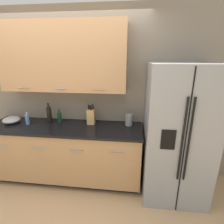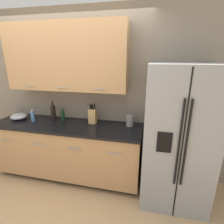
# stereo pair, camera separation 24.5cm
# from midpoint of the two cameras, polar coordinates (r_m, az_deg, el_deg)

# --- Properties ---
(ground_plane) EXTENTS (14.00, 14.00, 0.00)m
(ground_plane) POSITION_cam_midpoint_polar(r_m,az_deg,el_deg) (2.76, -17.82, -27.01)
(ground_plane) COLOR tan
(wall_back) EXTENTS (10.00, 0.39, 2.60)m
(wall_back) POSITION_cam_midpoint_polar(r_m,az_deg,el_deg) (2.86, -10.90, 8.78)
(wall_back) COLOR gray
(wall_back) RESTS_ON ground_plane
(counter_unit) EXTENTS (2.32, 0.64, 0.91)m
(counter_unit) POSITION_cam_midpoint_polar(r_m,az_deg,el_deg) (2.94, -11.69, -12.10)
(counter_unit) COLOR black
(counter_unit) RESTS_ON ground_plane
(refrigerator) EXTENTS (0.83, 0.81, 1.83)m
(refrigerator) POSITION_cam_midpoint_polar(r_m,az_deg,el_deg) (2.47, 23.16, -7.35)
(refrigerator) COLOR gray
(refrigerator) RESTS_ON ground_plane
(knife_block) EXTENTS (0.11, 0.11, 0.32)m
(knife_block) POSITION_cam_midpoint_polar(r_m,az_deg,el_deg) (2.70, -3.75, -1.22)
(knife_block) COLOR tan
(knife_block) RESTS_ON counter_unit
(wine_bottle) EXTENTS (0.07, 0.07, 0.31)m
(wine_bottle) POSITION_cam_midpoint_polar(r_m,az_deg,el_deg) (2.94, -16.41, 0.10)
(wine_bottle) COLOR black
(wine_bottle) RESTS_ON counter_unit
(soap_dispenser) EXTENTS (0.06, 0.06, 0.19)m
(soap_dispenser) POSITION_cam_midpoint_polar(r_m,az_deg,el_deg) (3.00, -22.41, -1.38)
(soap_dispenser) COLOR #4C7FB2
(soap_dispenser) RESTS_ON counter_unit
(oil_bottle) EXTENTS (0.06, 0.06, 0.22)m
(oil_bottle) POSITION_cam_midpoint_polar(r_m,az_deg,el_deg) (2.86, -13.47, -0.96)
(oil_bottle) COLOR black
(oil_bottle) RESTS_ON counter_unit
(steel_canister) EXTENTS (0.11, 0.11, 0.19)m
(steel_canister) POSITION_cam_midpoint_polar(r_m,az_deg,el_deg) (2.62, 8.56, -2.74)
(steel_canister) COLOR gray
(steel_canister) RESTS_ON counter_unit
(mixing_bowl) EXTENTS (0.26, 0.26, 0.10)m
(mixing_bowl) POSITION_cam_midpoint_polar(r_m,az_deg,el_deg) (3.20, -26.25, -1.33)
(mixing_bowl) COLOR #A3A3A5
(mixing_bowl) RESTS_ON counter_unit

